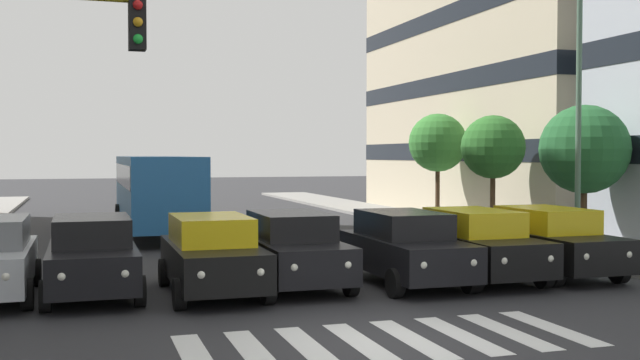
% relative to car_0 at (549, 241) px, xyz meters
% --- Properties ---
extents(ground_plane, '(180.00, 180.00, 0.00)m').
position_rel_car_0_xyz_m(ground_plane, '(6.51, 4.97, -0.89)').
color(ground_plane, '#2D2D30').
extents(crosswalk_markings, '(6.75, 2.80, 0.01)m').
position_rel_car_0_xyz_m(crosswalk_markings, '(6.51, 4.97, -0.88)').
color(crosswalk_markings, silver).
rests_on(crosswalk_markings, ground_plane).
extents(car_0, '(2.02, 4.44, 1.72)m').
position_rel_car_0_xyz_m(car_0, '(0.00, 0.00, 0.00)').
color(car_0, black).
rests_on(car_0, ground_plane).
extents(car_1, '(2.02, 4.44, 1.72)m').
position_rel_car_0_xyz_m(car_1, '(2.11, 0.05, 0.00)').
color(car_1, black).
rests_on(car_1, ground_plane).
extents(car_2, '(2.02, 4.44, 1.72)m').
position_rel_car_0_xyz_m(car_2, '(4.02, 0.10, 0.00)').
color(car_2, black).
rests_on(car_2, ground_plane).
extents(car_3, '(2.02, 4.44, 1.72)m').
position_rel_car_0_xyz_m(car_3, '(6.65, -0.41, 0.00)').
color(car_3, black).
rests_on(car_3, ground_plane).
extents(car_4, '(2.02, 4.44, 1.72)m').
position_rel_car_0_xyz_m(car_4, '(8.58, -0.03, 0.00)').
color(car_4, black).
rests_on(car_4, ground_plane).
extents(car_5, '(2.02, 4.44, 1.72)m').
position_rel_car_0_xyz_m(car_5, '(11.09, -0.60, 0.00)').
color(car_5, black).
rests_on(car_5, ground_plane).
extents(bus_behind_traffic, '(2.78, 10.50, 3.00)m').
position_rel_car_0_xyz_m(bus_behind_traffic, '(8.58, -13.08, 0.97)').
color(bus_behind_traffic, '#286BAD').
rests_on(bus_behind_traffic, ground_plane).
extents(street_lamp_left, '(2.46, 0.28, 7.72)m').
position_rel_car_0_xyz_m(street_lamp_left, '(-2.08, -2.18, 3.89)').
color(street_lamp_left, '#4C6B56').
rests_on(street_lamp_left, sidewalk_left).
extents(street_tree_1, '(2.80, 2.80, 4.49)m').
position_rel_car_0_xyz_m(street_tree_1, '(-3.78, -3.69, 2.35)').
color(street_tree_1, '#513823').
rests_on(street_tree_1, sidewalk_left).
extents(street_tree_2, '(2.40, 2.40, 4.42)m').
position_rel_car_0_xyz_m(street_tree_2, '(-3.50, -8.74, 2.47)').
color(street_tree_2, '#513823').
rests_on(street_tree_2, sidewalk_left).
extents(street_tree_3, '(2.59, 2.59, 4.75)m').
position_rel_car_0_xyz_m(street_tree_3, '(-3.82, -14.02, 2.71)').
color(street_tree_3, '#513823').
rests_on(street_tree_3, sidewalk_left).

